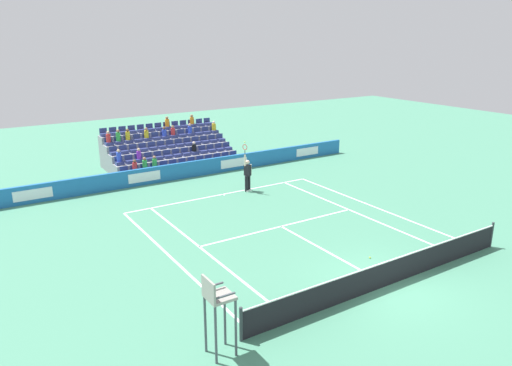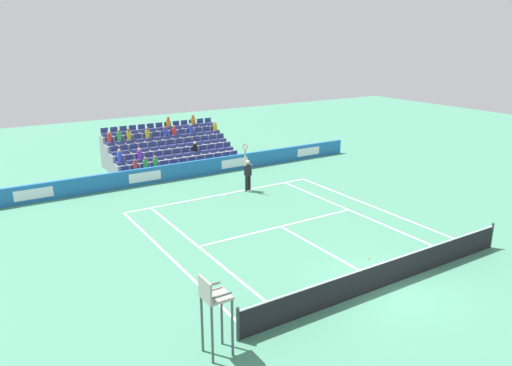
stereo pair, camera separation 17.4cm
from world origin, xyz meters
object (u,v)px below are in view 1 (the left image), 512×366
(umpire_chair, at_px, (217,305))
(loose_tennis_ball, at_px, (370,258))
(tennis_net, at_px, (389,272))
(tennis_player, at_px, (248,174))

(umpire_chair, relative_size, loose_tennis_ball, 34.41)
(tennis_net, bearing_deg, loose_tennis_ball, -118.41)
(tennis_player, xyz_separation_m, umpire_chair, (8.20, 11.86, 0.53))
(tennis_player, relative_size, umpire_chair, 1.22)
(tennis_net, xyz_separation_m, loose_tennis_ball, (-1.01, -1.86, -0.46))
(tennis_net, relative_size, loose_tennis_ball, 176.03)
(tennis_player, bearing_deg, loose_tennis_ball, 87.44)
(umpire_chair, distance_m, loose_tennis_ball, 8.17)
(tennis_net, relative_size, tennis_player, 4.19)
(tennis_net, xyz_separation_m, tennis_player, (-1.44, -11.66, 0.50))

